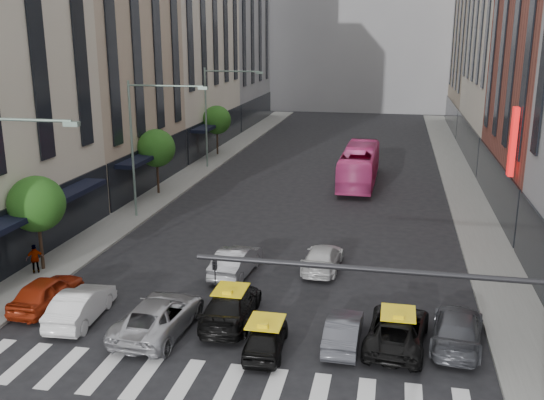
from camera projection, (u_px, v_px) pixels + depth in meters
The scene contains 24 objects.
sidewalk_left at pixel (180, 182), 50.58m from camera, with size 3.00×96.00×0.15m, color slate.
sidewalk_right at pixel (467, 196), 46.13m from camera, with size 3.00×96.00×0.15m, color slate.
building_left_b at pixel (97, 34), 46.60m from camera, with size 8.00×16.00×24.00m, color tan.
building_left_d at pixel (227, 11), 80.77m from camera, with size 8.00×18.00×30.00m, color gray.
building_right_d at pixel (493, 17), 74.46m from camera, with size 8.00×18.00×28.00m, color tan.
tree_near at pixel (37, 204), 30.79m from camera, with size 2.88×2.88×4.95m.
tree_mid at pixel (156, 148), 45.91m from camera, with size 2.88×2.88×4.95m.
tree_far at pixel (217, 120), 61.03m from camera, with size 2.88×2.88×4.95m.
streetlamp_mid at pixel (145, 131), 39.31m from camera, with size 5.38×0.25×9.00m.
streetlamp_far at pixel (216, 104), 54.42m from camera, with size 5.38×0.25×9.00m.
traffic_signal at pixel (453, 321), 16.41m from camera, with size 10.10×0.20×6.00m.
liberty_sign at pixel (513, 142), 34.90m from camera, with size 0.30×0.70×4.00m.
car_red at pixel (47, 292), 27.40m from camera, with size 1.71×4.26×1.45m, color maroon.
car_white_front at pixel (81, 305), 26.10m from camera, with size 1.51×4.34×1.43m, color silver.
car_silver at pixel (159, 316), 25.06m from camera, with size 2.45×5.32×1.48m, color #A4A4A9.
taxi_left at pixel (231, 306), 26.01m from camera, with size 2.04×5.02×1.46m, color black.
taxi_center at pixel (266, 337), 23.53m from camera, with size 1.48×3.67×1.25m, color black.
car_grey_mid at pixel (343, 331), 24.03m from camera, with size 1.33×3.81×1.25m, color #3E3F45.
taxi_right at pixel (397, 329), 24.04m from camera, with size 2.25×4.88×1.36m, color black.
car_grey_curb at pixel (457, 328), 24.08m from camera, with size 1.93×4.75×1.38m, color #404248.
car_row2_left at pixel (236, 261), 31.13m from camera, with size 1.55×4.43×1.46m, color #9A9A9F.
car_row2_right at pixel (323, 258), 31.84m from camera, with size 1.81×4.45×1.29m, color silver.
bus at pixel (359, 165), 49.80m from camera, with size 2.64×11.27×3.14m, color #DD418B.
pedestrian_far at pixel (35, 259), 30.94m from camera, with size 0.89×0.37×1.52m, color gray.
Camera 1 is at (5.89, -16.64, 11.99)m, focal length 40.00 mm.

